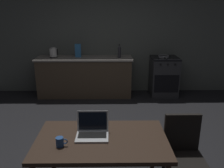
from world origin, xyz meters
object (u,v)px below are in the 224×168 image
(chair, at_px, (183,151))
(bottle, at_px, (119,51))
(cereal_box, at_px, (78,51))
(dining_table, at_px, (102,145))
(frying_pan, at_px, (164,56))
(electric_kettle, at_px, (53,53))
(coffee_mug, at_px, (60,142))
(stove_oven, at_px, (164,76))
(laptop, at_px, (92,131))

(chair, xyz_separation_m, bottle, (-0.55, 3.07, 0.53))
(bottle, bearing_deg, chair, -79.93)
(chair, bearing_deg, cereal_box, 126.67)
(dining_table, distance_m, chair, 0.86)
(frying_pan, bearing_deg, electric_kettle, 179.33)
(bottle, height_order, frying_pan, bottle)
(bottle, distance_m, coffee_mug, 3.36)
(frying_pan, bearing_deg, coffee_mug, -117.06)
(dining_table, bearing_deg, cereal_box, 100.93)
(bottle, bearing_deg, stove_oven, 2.62)
(dining_table, distance_m, frying_pan, 3.44)
(electric_kettle, height_order, frying_pan, electric_kettle)
(stove_oven, xyz_separation_m, coffee_mug, (-1.72, -3.33, 0.31))
(electric_kettle, height_order, bottle, bottle)
(chair, bearing_deg, coffee_mug, -158.82)
(laptop, height_order, frying_pan, frying_pan)
(coffee_mug, bearing_deg, electric_kettle, 103.41)
(laptop, relative_size, coffee_mug, 2.89)
(stove_oven, xyz_separation_m, dining_table, (-1.34, -3.19, 0.19))
(chair, distance_m, electric_kettle, 3.75)
(dining_table, xyz_separation_m, frying_pan, (1.31, 3.17, 0.28))
(frying_pan, xyz_separation_m, cereal_box, (-1.93, 0.05, 0.12))
(chair, height_order, coffee_mug, chair)
(dining_table, distance_m, bottle, 3.19)
(dining_table, xyz_separation_m, electric_kettle, (-1.17, 3.20, 0.36))
(coffee_mug, bearing_deg, laptop, 33.83)
(electric_kettle, xyz_separation_m, bottle, (1.48, -0.05, 0.04))
(chair, height_order, laptop, laptop)
(electric_kettle, bearing_deg, bottle, -1.94)
(laptop, relative_size, cereal_box, 1.07)
(stove_oven, distance_m, cereal_box, 2.06)
(laptop, relative_size, electric_kettle, 1.44)
(dining_table, xyz_separation_m, laptop, (-0.09, 0.06, 0.12))
(stove_oven, xyz_separation_m, frying_pan, (-0.04, -0.03, 0.47))
(bottle, relative_size, frying_pan, 0.72)
(chair, bearing_deg, frying_pan, 93.17)
(chair, height_order, frying_pan, frying_pan)
(bottle, bearing_deg, cereal_box, 175.68)
(bottle, height_order, coffee_mug, bottle)
(frying_pan, bearing_deg, stove_oven, 35.30)
(chair, relative_size, coffee_mug, 8.01)
(chair, xyz_separation_m, cereal_box, (-1.47, 3.14, 0.54))
(stove_oven, relative_size, cereal_box, 3.01)
(cereal_box, bearing_deg, bottle, -4.32)
(chair, xyz_separation_m, frying_pan, (0.46, 3.09, 0.41))
(electric_kettle, relative_size, coffee_mug, 2.01)
(dining_table, bearing_deg, bottle, 84.47)
(stove_oven, height_order, laptop, laptop)
(chair, xyz_separation_m, coffee_mug, (-1.23, -0.21, 0.25))
(stove_oven, bearing_deg, laptop, -114.63)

